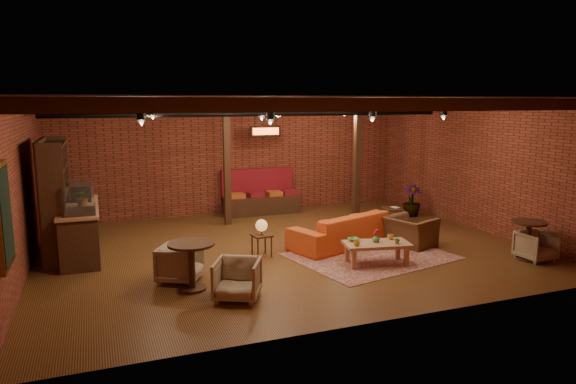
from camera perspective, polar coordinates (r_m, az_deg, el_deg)
name	(u,v)px	position (r m, az deg, el deg)	size (l,w,h in m)	color
floor	(285,248)	(11.15, -0.35, -6.28)	(10.00, 10.00, 0.00)	#391B0E
ceiling	(285,98)	(10.71, -0.36, 10.39)	(10.00, 8.00, 0.02)	black
wall_back	(235,157)	(14.60, -5.86, 3.93)	(10.00, 0.02, 3.20)	brown
wall_front	(385,213)	(7.26, 10.76, -2.30)	(10.00, 0.02, 3.20)	brown
wall_left	(20,189)	(10.23, -27.62, 0.27)	(0.02, 8.00, 3.20)	brown
wall_right	(476,165)	(13.39, 20.14, 2.83)	(0.02, 8.00, 3.20)	brown
ceiling_beams	(285,104)	(10.71, -0.36, 9.75)	(9.80, 6.40, 0.22)	#321D10
ceiling_pipe	(261,114)	(12.22, -3.01, 8.68)	(0.12, 0.12, 9.60)	black
post_left	(227,163)	(13.11, -6.81, 3.23)	(0.16, 0.16, 3.20)	#321D10
post_right	(357,160)	(13.78, 7.69, 3.54)	(0.16, 0.16, 3.20)	#321D10
service_counter	(79,218)	(11.28, -22.18, -2.66)	(0.80, 2.50, 1.60)	#321D10
plant_counter	(83,195)	(11.40, -21.80, -0.36)	(0.35, 0.39, 0.30)	#337F33
shelving_hutch	(57,199)	(11.32, -24.33, -0.70)	(0.52, 2.00, 2.40)	#321D10
chalkboard_menu	(5,216)	(7.97, -28.97, -2.30)	(0.08, 0.96, 1.46)	black
banquette	(261,196)	(14.50, -3.03, -0.46)	(2.10, 0.70, 1.00)	maroon
service_sign	(265,131)	(13.85, -2.53, 6.76)	(0.86, 0.06, 0.30)	#E85317
ceiling_spotlights	(285,115)	(10.71, -0.36, 8.57)	(6.40, 4.40, 0.28)	black
rug	(371,256)	(10.74, 9.22, -7.04)	(3.06, 2.34, 0.01)	maroon
sofa	(343,229)	(11.35, 6.12, -4.14)	(2.51, 0.98, 0.73)	#CD4B1C
coffee_table	(376,245)	(10.15, 9.75, -5.82)	(1.36, 0.86, 0.68)	#AA6F4F
side_table_lamp	(262,228)	(10.47, -2.96, -4.05)	(0.41, 0.41, 0.77)	#321D10
round_table_left	(192,258)	(8.78, -10.67, -7.22)	(0.78, 0.78, 0.82)	#321D10
armchair_a	(180,262)	(9.28, -11.88, -7.57)	(0.70, 0.65, 0.72)	#BDB292
armchair_b	(237,277)	(8.34, -5.66, -9.43)	(0.70, 0.65, 0.72)	#BDB292
armchair_right	(410,227)	(11.58, 13.43, -3.76)	(0.98, 0.64, 0.86)	brown
side_table_book	(392,210)	(13.11, 11.53, -1.93)	(0.54, 0.54, 0.53)	#321D10
round_table_right	(528,234)	(11.30, 25.14, -4.27)	(0.67, 0.67, 0.79)	#321D10
armchair_far	(536,245)	(11.41, 25.86, -5.27)	(0.62, 0.58, 0.64)	#BDB292
plant_tall	(413,170)	(14.44, 13.72, 2.44)	(1.46, 1.46, 2.60)	#4C7F4C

